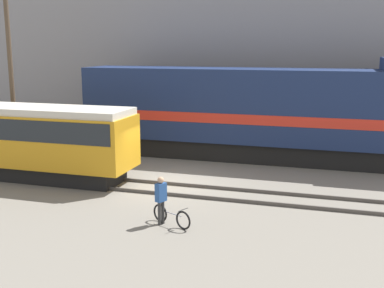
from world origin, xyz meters
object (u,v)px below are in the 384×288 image
(bicycle, at_px, (171,216))
(person, at_px, (161,196))
(utility_pole_center, at_px, (11,73))
(streetcar, at_px, (31,137))
(freight_locomotive, at_px, (256,112))

(bicycle, distance_m, person, 0.77)
(utility_pole_center, bearing_deg, streetcar, -44.71)
(freight_locomotive, distance_m, utility_pole_center, 12.88)
(streetcar, relative_size, person, 5.77)
(bicycle, height_order, person, person)
(streetcar, bearing_deg, person, -26.19)
(bicycle, bearing_deg, freight_locomotive, 84.62)
(utility_pole_center, bearing_deg, bicycle, -32.03)
(freight_locomotive, height_order, bicycle, freight_locomotive)
(freight_locomotive, relative_size, person, 11.07)
(bicycle, xyz_separation_m, utility_pole_center, (-11.30, 7.07, 4.18))
(bicycle, distance_m, utility_pole_center, 13.97)
(freight_locomotive, relative_size, bicycle, 11.66)
(freight_locomotive, xyz_separation_m, person, (-1.35, -10.38, -1.50))
(freight_locomotive, distance_m, bicycle, 10.66)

